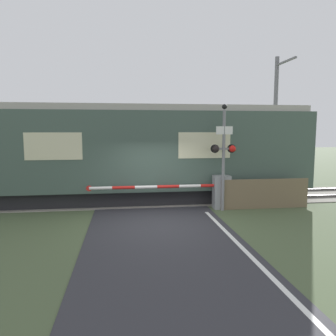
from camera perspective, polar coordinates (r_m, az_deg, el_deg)
The scene contains 7 objects.
ground_plane at distance 10.41m, azimuth -1.86°, elevation -9.49°, with size 80.00×80.00×0.00m, color #475638.
track_bed at distance 13.78m, azimuth -3.34°, elevation -5.35°, with size 36.00×3.20×0.13m.
train at distance 13.69m, azimuth -17.95°, elevation 2.46°, with size 19.66×3.19×3.84m.
crossing_barrier at distance 12.13m, azimuth 7.65°, elevation -4.03°, with size 5.17×0.44×1.23m.
signal_post at distance 11.74m, azimuth 9.68°, elevation 2.93°, with size 0.91×0.26×3.79m.
catenary_pole at distance 17.38m, azimuth 18.20°, elevation 7.95°, with size 0.20×1.90×6.46m.
roadside_fence at distance 12.60m, azimuth 16.52°, elevation -4.33°, with size 3.34×0.06×1.10m.
Camera 1 is at (-1.00, -9.95, 2.91)m, focal length 35.00 mm.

